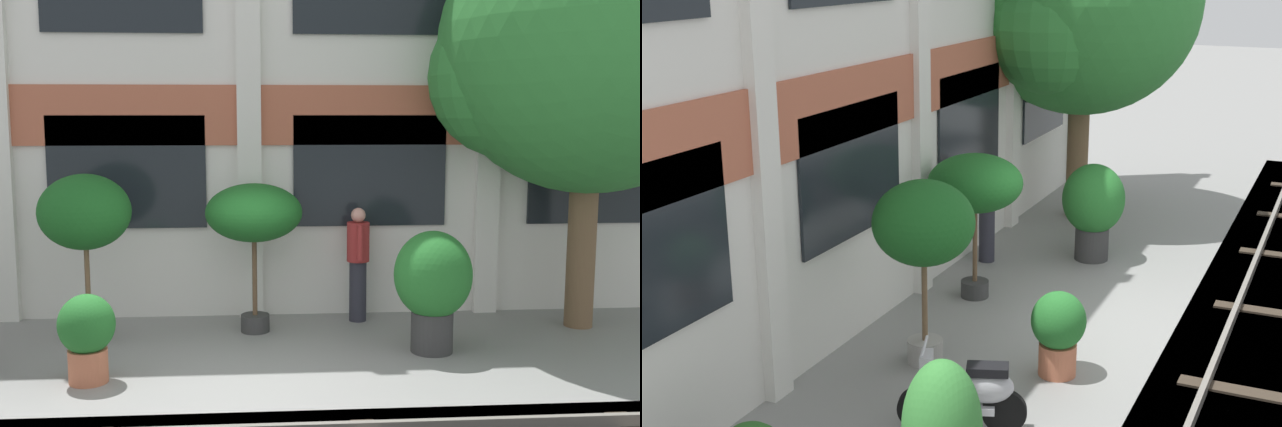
% 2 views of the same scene
% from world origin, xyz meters
% --- Properties ---
extents(ground_plane, '(80.00, 80.00, 0.00)m').
position_xyz_m(ground_plane, '(0.00, 0.00, 0.00)').
color(ground_plane, gray).
extents(apartment_facade, '(15.08, 0.64, 8.58)m').
position_xyz_m(apartment_facade, '(-0.00, 3.14, 4.27)').
color(apartment_facade, silver).
rests_on(apartment_facade, ground).
extents(broadleaf_tree, '(4.53, 4.32, 6.16)m').
position_xyz_m(broadleaf_tree, '(4.84, 1.95, 3.95)').
color(broadleaf_tree, brown).
rests_on(broadleaf_tree, ground).
extents(potted_plant_low_pan, '(1.24, 1.24, 2.33)m').
position_xyz_m(potted_plant_low_pan, '(-2.21, 1.70, 1.75)').
color(potted_plant_low_pan, gray).
rests_on(potted_plant_low_pan, ground).
extents(potted_plant_ribbed_drum, '(0.66, 0.66, 1.05)m').
position_xyz_m(potted_plant_ribbed_drum, '(-1.86, 0.10, 0.59)').
color(potted_plant_ribbed_drum, '#B76647').
rests_on(potted_plant_ribbed_drum, ground).
extents(potted_plant_tall_urn, '(1.38, 1.38, 2.15)m').
position_xyz_m(potted_plant_tall_urn, '(0.07, 2.02, 1.69)').
color(potted_plant_tall_urn, '#333333').
rests_on(potted_plant_tall_urn, ground).
extents(potted_plant_glazed_jar, '(1.03, 1.03, 1.62)m').
position_xyz_m(potted_plant_glazed_jar, '(2.41, 0.93, 0.95)').
color(potted_plant_glazed_jar, '#333333').
rests_on(potted_plant_glazed_jar, ground).
extents(resident_by_doorway, '(0.34, 0.53, 1.73)m').
position_xyz_m(resident_by_doorway, '(1.62, 2.48, 0.93)').
color(resident_by_doorway, '#282833').
rests_on(resident_by_doorway, ground).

